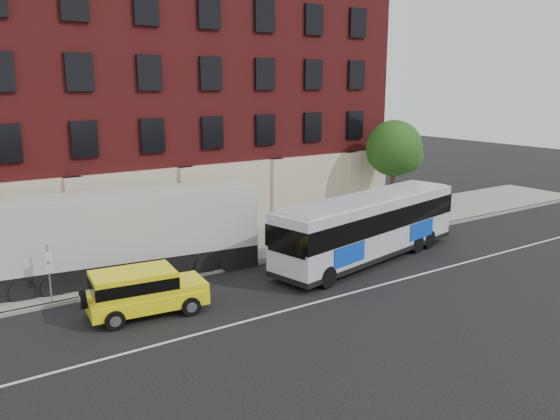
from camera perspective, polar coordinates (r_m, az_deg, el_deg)
ground at (r=22.42m, az=3.66°, el=-9.94°), size 120.00×120.00×0.00m
sidewalk at (r=29.61m, az=-7.02°, el=-4.16°), size 60.00×6.00×0.15m
kerb at (r=27.09m, az=-4.12°, el=-5.71°), size 60.00×0.25×0.15m
lane_line at (r=22.79m, az=2.88°, el=-9.53°), size 60.00×0.12×0.01m
building at (r=35.62m, az=-13.26°, el=10.73°), size 30.00×12.10×15.00m
sign_pole at (r=23.99m, az=-22.35°, el=-5.68°), size 0.30×0.20×2.50m
street_tree at (r=37.05m, az=11.53°, el=5.94°), size 3.60×3.60×6.20m
city_bus at (r=28.14m, az=8.99°, el=-1.50°), size 12.10×4.87×3.24m
yellow_suv at (r=22.07m, az=-13.88°, el=-7.83°), size 4.76×2.44×1.78m
shipping_container at (r=26.04m, az=-15.33°, el=-2.60°), size 12.04×3.88×3.94m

